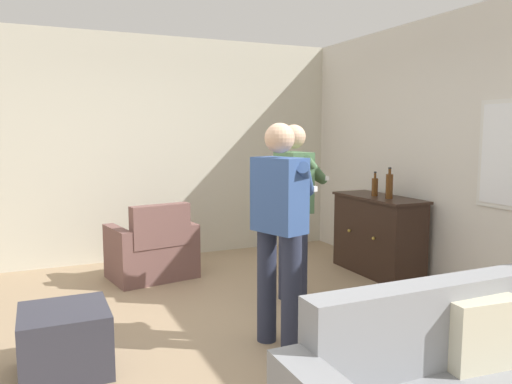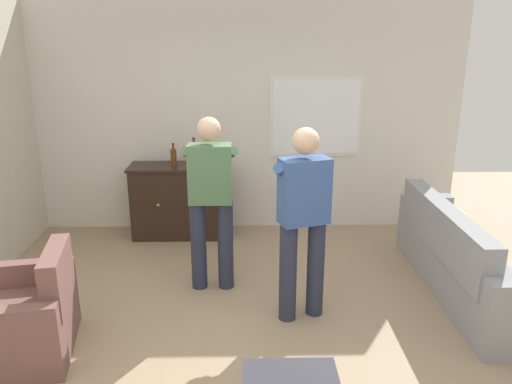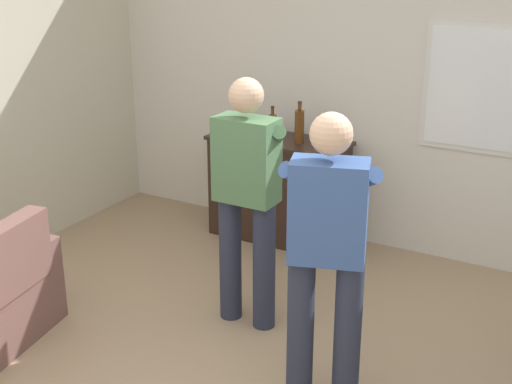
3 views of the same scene
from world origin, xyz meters
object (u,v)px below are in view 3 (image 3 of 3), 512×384
sideboard_cabinet (278,189)px  person_standing_right (327,249)px  bottle_wine_green (299,126)px  bottle_liquor_amber (272,126)px  person_standing_left (248,192)px

sideboard_cabinet → person_standing_right: 2.33m
bottle_wine_green → bottle_liquor_amber: size_ratio=1.23×
sideboard_cabinet → bottle_liquor_amber: bearing=-155.1°
bottle_liquor_amber → person_standing_right: 2.29m
sideboard_cabinet → person_standing_left: 1.50m
sideboard_cabinet → person_standing_left: (0.47, -1.34, 0.49)m
bottle_wine_green → person_standing_right: bearing=-59.9°
sideboard_cabinet → person_standing_right: (1.28, -1.89, 0.49)m
bottle_wine_green → person_standing_left: person_standing_left is taller
bottle_liquor_amber → bottle_wine_green: bearing=1.4°
bottle_wine_green → person_standing_right: 2.16m
bottle_liquor_amber → sideboard_cabinet: bearing=24.9°
sideboard_cabinet → bottle_wine_green: size_ratio=3.47×
sideboard_cabinet → bottle_liquor_amber: (-0.05, -0.02, 0.55)m
bottle_liquor_amber → person_standing_left: (0.52, -1.31, -0.06)m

